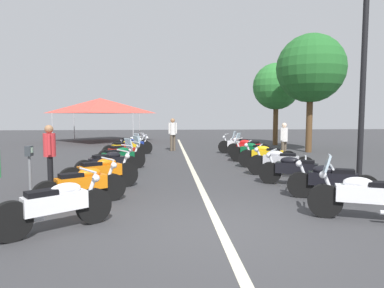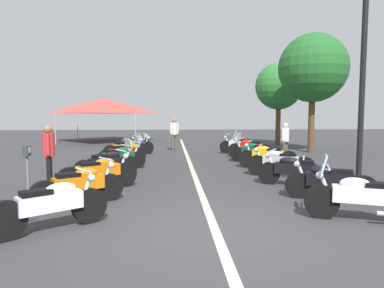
{
  "view_description": "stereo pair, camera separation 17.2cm",
  "coord_description": "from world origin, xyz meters",
  "px_view_note": "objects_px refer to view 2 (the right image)",
  "views": [
    {
      "loc": [
        -5.62,
        0.9,
        1.96
      ],
      "look_at": [
        6.59,
        0.0,
        0.91
      ],
      "focal_mm": 31.79,
      "sensor_mm": 36.0,
      "label": 1
    },
    {
      "loc": [
        -5.62,
        0.73,
        1.96
      ],
      "look_at": [
        6.59,
        0.0,
        0.91
      ],
      "focal_mm": 31.79,
      "sensor_mm": 36.0,
      "label": 2
    }
  ],
  "objects_px": {
    "motorcycle_left_row_2": "(99,172)",
    "motorcycle_right_row_1": "(330,181)",
    "motorcycle_left_row_0": "(52,204)",
    "motorcycle_right_row_4": "(267,156)",
    "motorcycle_right_row_2": "(295,170)",
    "motorcycle_left_row_4": "(119,157)",
    "motorcycle_right_row_5": "(254,152)",
    "bystander_0": "(174,132)",
    "street_lamp_twin_globe": "(364,52)",
    "motorcycle_right_row_3": "(280,162)",
    "motorcycle_right_row_6": "(249,148)",
    "motorcycle_left_row_1": "(80,185)",
    "motorcycle_left_row_3": "(108,163)",
    "motorcycle_right_row_7": "(239,145)",
    "motorcycle_left_row_7": "(134,146)",
    "bystander_3": "(285,138)",
    "motorcycle_right_row_0": "(363,197)",
    "roadside_tree_1": "(279,87)",
    "roadside_tree_0": "(313,68)",
    "motorcycle_left_row_8": "(133,143)",
    "motorcycle_left_row_5": "(123,152)",
    "parking_meter": "(27,164)",
    "event_tent": "(103,106)",
    "bystander_1": "(49,151)",
    "motorcycle_left_row_6": "(126,148)"
  },
  "relations": [
    {
      "from": "motorcycle_left_row_0",
      "to": "roadside_tree_1",
      "type": "bearing_deg",
      "value": 23.36
    },
    {
      "from": "motorcycle_left_row_7",
      "to": "event_tent",
      "type": "distance_m",
      "value": 9.39
    },
    {
      "from": "bystander_3",
      "to": "motorcycle_right_row_0",
      "type": "bearing_deg",
      "value": 131.21
    },
    {
      "from": "motorcycle_right_row_7",
      "to": "street_lamp_twin_globe",
      "type": "height_order",
      "value": "street_lamp_twin_globe"
    },
    {
      "from": "motorcycle_left_row_1",
      "to": "motorcycle_left_row_5",
      "type": "height_order",
      "value": "motorcycle_left_row_5"
    },
    {
      "from": "parking_meter",
      "to": "bystander_0",
      "type": "height_order",
      "value": "bystander_0"
    },
    {
      "from": "motorcycle_right_row_2",
      "to": "bystander_3",
      "type": "height_order",
      "value": "bystander_3"
    },
    {
      "from": "bystander_1",
      "to": "motorcycle_left_row_5",
      "type": "bearing_deg",
      "value": 56.62
    },
    {
      "from": "motorcycle_left_row_4",
      "to": "motorcycle_right_row_6",
      "type": "distance_m",
      "value": 6.31
    },
    {
      "from": "motorcycle_left_row_1",
      "to": "motorcycle_left_row_6",
      "type": "distance_m",
      "value": 7.98
    },
    {
      "from": "motorcycle_left_row_7",
      "to": "motorcycle_right_row_7",
      "type": "relative_size",
      "value": 1.01
    },
    {
      "from": "bystander_0",
      "to": "motorcycle_right_row_6",
      "type": "bearing_deg",
      "value": -162.41
    },
    {
      "from": "motorcycle_right_row_3",
      "to": "roadside_tree_0",
      "type": "distance_m",
      "value": 8.74
    },
    {
      "from": "motorcycle_left_row_3",
      "to": "bystander_1",
      "type": "xyz_separation_m",
      "value": [
        -1.3,
        1.35,
        0.53
      ]
    },
    {
      "from": "motorcycle_right_row_4",
      "to": "motorcycle_right_row_6",
      "type": "distance_m",
      "value": 3.19
    },
    {
      "from": "motorcycle_left_row_0",
      "to": "motorcycle_right_row_4",
      "type": "distance_m",
      "value": 8.47
    },
    {
      "from": "bystander_3",
      "to": "motorcycle_left_row_7",
      "type": "bearing_deg",
      "value": 32.71
    },
    {
      "from": "motorcycle_right_row_2",
      "to": "motorcycle_left_row_3",
      "type": "bearing_deg",
      "value": 12.95
    },
    {
      "from": "motorcycle_right_row_5",
      "to": "street_lamp_twin_globe",
      "type": "bearing_deg",
      "value": 137.85
    },
    {
      "from": "motorcycle_right_row_6",
      "to": "bystander_0",
      "type": "bearing_deg",
      "value": -17.14
    },
    {
      "from": "motorcycle_left_row_7",
      "to": "parking_meter",
      "type": "distance_m",
      "value": 9.35
    },
    {
      "from": "motorcycle_left_row_0",
      "to": "bystander_3",
      "type": "bearing_deg",
      "value": 14.14
    },
    {
      "from": "motorcycle_right_row_5",
      "to": "bystander_0",
      "type": "height_order",
      "value": "bystander_0"
    },
    {
      "from": "motorcycle_right_row_5",
      "to": "event_tent",
      "type": "distance_m",
      "value": 14.6
    },
    {
      "from": "motorcycle_left_row_7",
      "to": "motorcycle_left_row_4",
      "type": "bearing_deg",
      "value": -117.68
    },
    {
      "from": "motorcycle_left_row_8",
      "to": "motorcycle_right_row_5",
      "type": "distance_m",
      "value": 7.22
    },
    {
      "from": "motorcycle_left_row_3",
      "to": "motorcycle_right_row_3",
      "type": "height_order",
      "value": "motorcycle_left_row_3"
    },
    {
      "from": "roadside_tree_0",
      "to": "event_tent",
      "type": "xyz_separation_m",
      "value": [
        8.01,
        12.32,
        -1.71
      ]
    },
    {
      "from": "motorcycle_left_row_1",
      "to": "motorcycle_left_row_7",
      "type": "bearing_deg",
      "value": 55.7
    },
    {
      "from": "motorcycle_left_row_8",
      "to": "parking_meter",
      "type": "height_order",
      "value": "parking_meter"
    },
    {
      "from": "motorcycle_right_row_2",
      "to": "motorcycle_right_row_7",
      "type": "relative_size",
      "value": 0.95
    },
    {
      "from": "motorcycle_right_row_6",
      "to": "bystander_3",
      "type": "distance_m",
      "value": 1.68
    },
    {
      "from": "street_lamp_twin_globe",
      "to": "motorcycle_left_row_4",
      "type": "bearing_deg",
      "value": 60.65
    },
    {
      "from": "motorcycle_right_row_5",
      "to": "motorcycle_right_row_7",
      "type": "height_order",
      "value": "motorcycle_right_row_5"
    },
    {
      "from": "motorcycle_left_row_2",
      "to": "motorcycle_right_row_1",
      "type": "relative_size",
      "value": 0.98
    },
    {
      "from": "motorcycle_left_row_1",
      "to": "motorcycle_left_row_3",
      "type": "relative_size",
      "value": 0.98
    },
    {
      "from": "motorcycle_left_row_1",
      "to": "motorcycle_right_row_0",
      "type": "xyz_separation_m",
      "value": [
        -1.48,
        -5.5,
        0.02
      ]
    },
    {
      "from": "motorcycle_right_row_7",
      "to": "bystander_3",
      "type": "bearing_deg",
      "value": 148.33
    },
    {
      "from": "motorcycle_right_row_1",
      "to": "motorcycle_left_row_7",
      "type": "bearing_deg",
      "value": -37.36
    },
    {
      "from": "motorcycle_right_row_5",
      "to": "bystander_0",
      "type": "distance_m",
      "value": 5.96
    },
    {
      "from": "motorcycle_right_row_2",
      "to": "roadside_tree_1",
      "type": "height_order",
      "value": "roadside_tree_1"
    },
    {
      "from": "motorcycle_left_row_3",
      "to": "motorcycle_right_row_3",
      "type": "bearing_deg",
      "value": -38.82
    },
    {
      "from": "motorcycle_right_row_2",
      "to": "motorcycle_left_row_7",
      "type": "bearing_deg",
      "value": -25.81
    },
    {
      "from": "motorcycle_left_row_8",
      "to": "bystander_0",
      "type": "distance_m",
      "value": 2.33
    },
    {
      "from": "motorcycle_right_row_2",
      "to": "motorcycle_left_row_4",
      "type": "bearing_deg",
      "value": -0.53
    },
    {
      "from": "bystander_3",
      "to": "roadside_tree_0",
      "type": "relative_size",
      "value": 0.26
    },
    {
      "from": "bystander_1",
      "to": "parking_meter",
      "type": "bearing_deg",
      "value": -100.13
    },
    {
      "from": "motorcycle_left_row_2",
      "to": "motorcycle_left_row_5",
      "type": "xyz_separation_m",
      "value": [
        4.92,
        0.06,
        -0.01
      ]
    },
    {
      "from": "motorcycle_left_row_0",
      "to": "motorcycle_right_row_7",
      "type": "bearing_deg",
      "value": 26.49
    },
    {
      "from": "motorcycle_right_row_3",
      "to": "motorcycle_right_row_6",
      "type": "distance_m",
      "value": 4.8
    }
  ]
}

